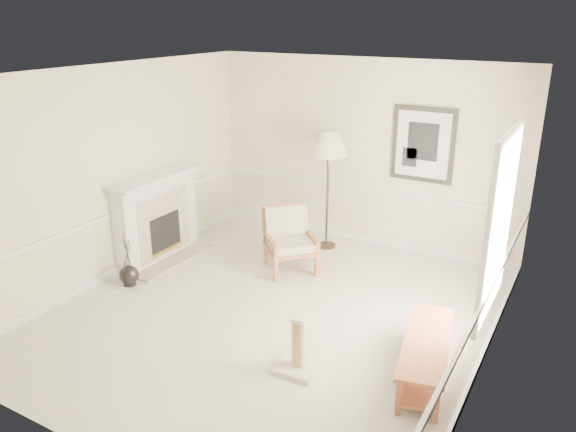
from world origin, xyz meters
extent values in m
plane|color=silver|center=(0.00, 0.00, 0.00)|extent=(5.50, 5.50, 0.00)
cube|color=beige|center=(0.00, 2.75, 1.45)|extent=(5.00, 0.04, 2.90)
cube|color=beige|center=(0.00, -2.75, 1.45)|extent=(5.00, 0.04, 2.90)
cube|color=beige|center=(-2.50, 0.00, 1.45)|extent=(0.04, 5.50, 2.90)
cube|color=beige|center=(2.50, 0.00, 1.45)|extent=(0.04, 5.50, 2.90)
cube|color=white|center=(0.00, 0.00, 2.90)|extent=(5.00, 5.50, 0.04)
cube|color=white|center=(0.00, 2.73, 0.05)|extent=(4.95, 0.04, 0.10)
cube|color=white|center=(0.00, 2.73, 0.90)|extent=(4.95, 0.04, 0.05)
cube|color=white|center=(2.46, 0.40, 1.50)|extent=(0.03, 1.20, 1.80)
cube|color=white|center=(2.45, 0.40, 1.50)|extent=(0.05, 1.34, 1.94)
cube|color=black|center=(0.95, 2.72, 1.70)|extent=(0.92, 0.04, 1.10)
cube|color=white|center=(0.95, 2.69, 1.70)|extent=(0.78, 0.01, 0.96)
cube|color=black|center=(0.95, 2.69, 1.75)|extent=(0.45, 0.01, 0.55)
cube|color=white|center=(-2.36, 0.60, 0.62)|extent=(0.28, 1.50, 1.25)
cube|color=white|center=(-2.31, 0.60, 1.28)|extent=(0.46, 1.64, 0.06)
cube|color=#C6B28E|center=(-2.21, 0.60, 0.55)|extent=(0.02, 1.05, 0.95)
cube|color=black|center=(-2.20, 0.60, 0.42)|extent=(0.02, 0.62, 0.58)
cube|color=gold|center=(-2.20, 0.60, 0.16)|extent=(0.01, 0.66, 0.05)
cube|color=#C6B28E|center=(-2.20, 0.60, 0.01)|extent=(0.60, 1.50, 0.03)
sphere|color=black|center=(-2.08, -0.30, 0.15)|extent=(0.27, 0.27, 0.27)
cylinder|color=black|center=(-2.08, -0.30, 0.04)|extent=(0.17, 0.17, 0.08)
cylinder|color=black|center=(-2.08, -0.30, 0.50)|extent=(0.02, 0.12, 0.42)
cylinder|color=black|center=(-2.08, -0.30, 0.46)|extent=(0.03, 0.14, 0.34)
cylinder|color=black|center=(-2.08, -0.30, 0.53)|extent=(0.02, 0.06, 0.49)
cube|color=#995431|center=(-0.40, 0.78, 0.18)|extent=(0.08, 0.08, 0.37)
cube|color=#995431|center=(-0.82, 1.20, 0.18)|extent=(0.08, 0.08, 0.37)
cube|color=#995431|center=(0.02, 1.20, 0.18)|extent=(0.08, 0.08, 0.37)
cube|color=#995431|center=(-0.40, 1.62, 0.18)|extent=(0.08, 0.08, 0.37)
cube|color=#995431|center=(-0.40, 1.20, 0.34)|extent=(0.96, 0.96, 0.05)
cube|color=#995431|center=(-0.62, 1.42, 0.64)|extent=(0.59, 0.59, 0.53)
cube|color=#995431|center=(-0.61, 0.99, 0.50)|extent=(0.52, 0.52, 0.05)
cube|color=#995431|center=(-0.19, 1.41, 0.50)|extent=(0.52, 0.52, 0.05)
cube|color=white|center=(-0.40, 1.20, 0.42)|extent=(0.87, 0.87, 0.12)
cube|color=white|center=(-0.58, 1.38, 0.66)|extent=(0.57, 0.57, 0.47)
cylinder|color=black|center=(-0.34, 2.23, 0.02)|extent=(0.30, 0.30, 0.03)
cylinder|color=black|center=(-0.34, 2.23, 0.87)|extent=(0.04, 0.04, 1.68)
cone|color=beige|center=(-0.34, 2.23, 1.68)|extent=(0.74, 0.74, 0.37)
cube|color=#995431|center=(2.02, -0.32, 0.40)|extent=(0.73, 1.54, 0.04)
cube|color=#995431|center=(2.02, -0.32, 0.11)|extent=(0.64, 1.42, 0.03)
cube|color=#995431|center=(1.99, -1.01, 0.19)|extent=(0.06, 0.06, 0.38)
cube|color=#995431|center=(2.32, -0.95, 0.19)|extent=(0.06, 0.06, 0.38)
cube|color=#995431|center=(1.72, 0.31, 0.19)|extent=(0.06, 0.06, 0.38)
cube|color=#995431|center=(2.05, 0.38, 0.19)|extent=(0.06, 0.06, 0.38)
cube|color=beige|center=(0.84, -0.85, 0.03)|extent=(0.46, 0.46, 0.05)
cylinder|color=tan|center=(0.84, -0.85, 0.31)|extent=(0.14, 0.14, 0.52)
cylinder|color=beige|center=(0.84, -0.85, 0.59)|extent=(0.16, 0.16, 0.04)
camera|label=1|loc=(3.21, -5.22, 3.51)|focal=35.00mm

